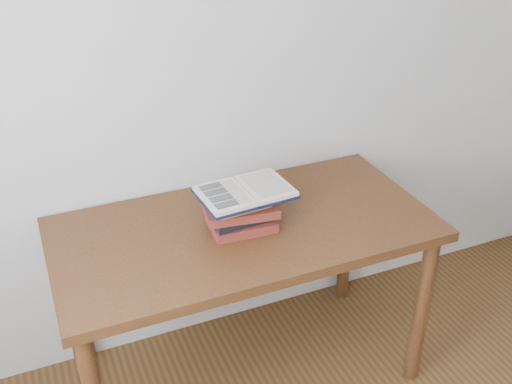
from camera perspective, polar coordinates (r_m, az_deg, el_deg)
name	(u,v)px	position (r m, az deg, el deg)	size (l,w,h in m)	color
desk	(244,246)	(2.28, -1.11, -5.20)	(1.41, 0.71, 0.76)	#4D3013
book_stack	(240,213)	(2.18, -1.51, -2.04)	(0.28, 0.20, 0.13)	maroon
open_book	(245,192)	(2.16, -1.03, 0.03)	(0.35, 0.25, 0.03)	black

